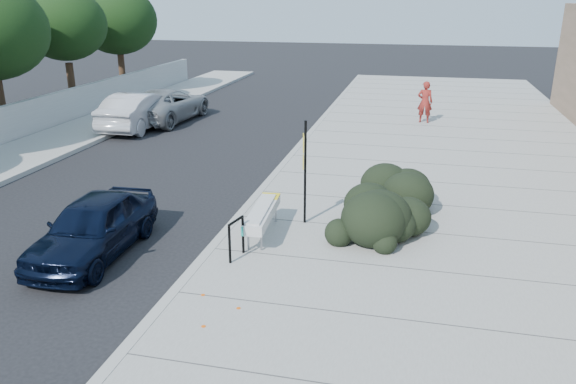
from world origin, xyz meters
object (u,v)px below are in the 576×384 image
Objects in this scene: sign_post at (305,166)px; pedestrian at (425,102)px; wagon_silver at (139,110)px; sedan_navy at (93,227)px; bench at (262,214)px; suv_silver at (166,105)px; bike_rack at (236,235)px.

pedestrian is at bearing 65.05° from sign_post.
wagon_silver is 2.63× the size of pedestrian.
sedan_navy is 12.87m from wagon_silver.
bench is 0.88× the size of sign_post.
sign_post is at bearing 47.06° from bench.
pedestrian is at bearing -164.18° from wagon_silver.
sign_post is at bearing 132.08° from suv_silver.
sign_post is 13.13m from wagon_silver.
sign_post is (0.80, 0.97, 0.93)m from bench.
pedestrian reaches higher than sedan_navy.
sedan_navy reaches higher than bench.
suv_silver is at bearing 119.92° from bench.
bench is 2.55× the size of bike_rack.
suv_silver is (0.43, 1.80, -0.05)m from wagon_silver.
sedan_navy is at bearing 112.88° from wagon_silver.
bike_rack is at bearing -126.06° from sign_post.
suv_silver is (-8.00, 12.07, 0.06)m from bench.
pedestrian is (3.83, 15.00, 0.38)m from bike_rack.
suv_silver is (-4.57, 13.66, 0.07)m from sedan_navy.
pedestrian is (3.62, 13.68, 0.38)m from bench.
sedan_navy is 14.40m from suv_silver.
pedestrian is at bearing -168.41° from suv_silver.
sign_post is 5.03m from sedan_navy.
bike_rack is 0.34× the size of sign_post.
sedan_navy is at bearing -161.24° from sign_post.
suv_silver is 2.91× the size of pedestrian.
sign_post is 0.54× the size of wagon_silver.
suv_silver is at bearing 106.74° from sedan_navy.
sign_post reaches higher than suv_silver.
wagon_silver reaches higher than bench.
wagon_silver is at bearing 138.07° from bike_rack.
bench is at bearing 129.40° from wagon_silver.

